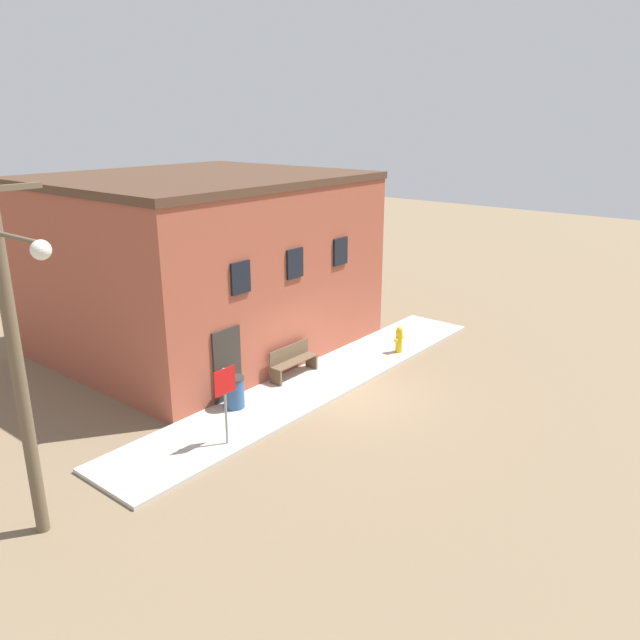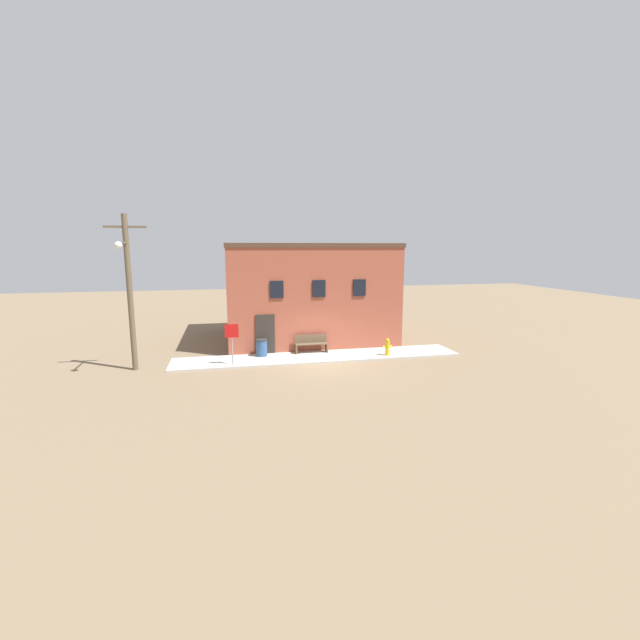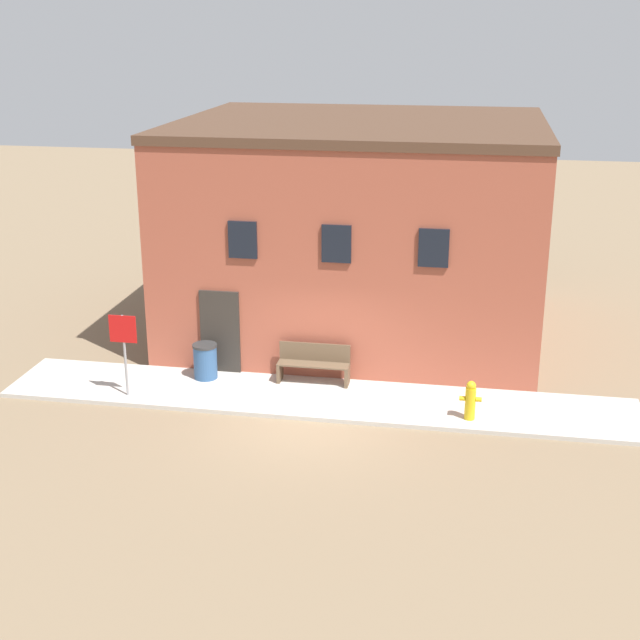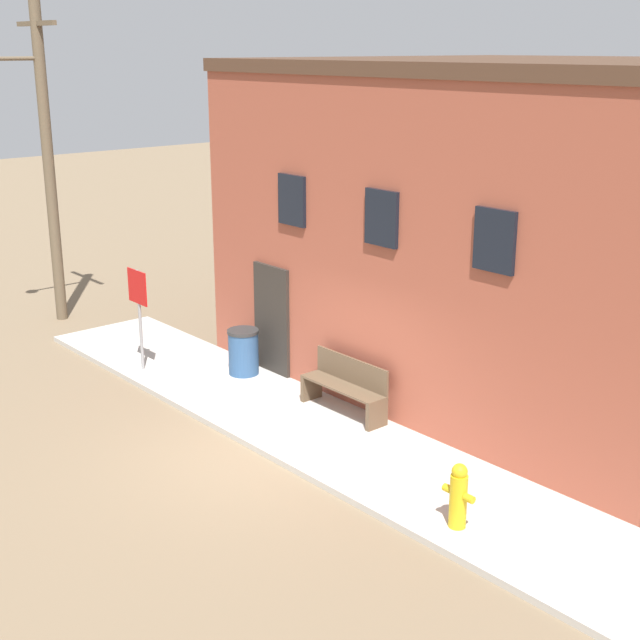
{
  "view_description": "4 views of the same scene",
  "coord_description": "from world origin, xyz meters",
  "views": [
    {
      "loc": [
        -13.5,
        -9.85,
        7.72
      ],
      "look_at": [
        0.08,
        1.16,
        2.0
      ],
      "focal_mm": 35.0,
      "sensor_mm": 36.0,
      "label": 1
    },
    {
      "loc": [
        -4.52,
        -19.96,
        5.69
      ],
      "look_at": [
        0.08,
        1.16,
        2.0
      ],
      "focal_mm": 24.0,
      "sensor_mm": 36.0,
      "label": 2
    },
    {
      "loc": [
        3.44,
        -17.7,
        8.56
      ],
      "look_at": [
        0.08,
        1.16,
        2.0
      ],
      "focal_mm": 50.0,
      "sensor_mm": 36.0,
      "label": 3
    },
    {
      "loc": [
        10.22,
        -7.58,
        6.13
      ],
      "look_at": [
        0.08,
        1.16,
        2.0
      ],
      "focal_mm": 50.0,
      "sensor_mm": 36.0,
      "label": 4
    }
  ],
  "objects": [
    {
      "name": "trash_bin",
      "position": [
        -2.89,
        1.79,
        0.55
      ],
      "size": [
        0.6,
        0.6,
        0.88
      ],
      "color": "#2D517F",
      "rests_on": "sidewalk"
    },
    {
      "name": "fire_hydrant",
      "position": [
        3.55,
        0.54,
        0.55
      ],
      "size": [
        0.49,
        0.23,
        0.9
      ],
      "color": "gold",
      "rests_on": "sidewalk"
    },
    {
      "name": "brick_building",
      "position": [
        0.27,
        6.57,
        2.96
      ],
      "size": [
        9.78,
        8.61,
        5.91
      ],
      "color": "#9E4C38",
      "rests_on": "ground"
    },
    {
      "name": "ground_plane",
      "position": [
        0.0,
        0.0,
        0.0
      ],
      "size": [
        80.0,
        80.0,
        0.0
      ],
      "primitive_type": "plane",
      "color": "#7A664C"
    },
    {
      "name": "bench",
      "position": [
        -0.22,
        2.0,
        0.58
      ],
      "size": [
        1.74,
        0.44,
        0.96
      ],
      "color": "brown",
      "rests_on": "sidewalk"
    },
    {
      "name": "stop_sign",
      "position": [
        -4.39,
        0.45,
        1.49
      ],
      "size": [
        0.65,
        0.06,
        1.98
      ],
      "color": "gray",
      "rests_on": "sidewalk"
    },
    {
      "name": "utility_pole",
      "position": [
        -8.88,
        0.78,
        3.88
      ],
      "size": [
        1.8,
        1.76,
        7.16
      ],
      "color": "brown",
      "rests_on": "ground"
    },
    {
      "name": "sidewalk",
      "position": [
        0.0,
        1.16,
        0.05
      ],
      "size": [
        14.82,
        2.32,
        0.1
      ],
      "color": "#BCB7AD",
      "rests_on": "ground"
    }
  ]
}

